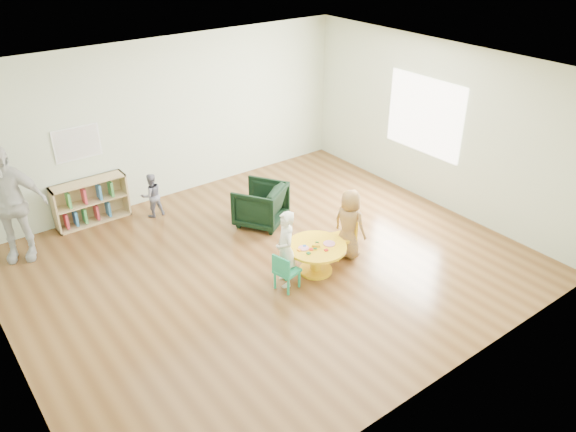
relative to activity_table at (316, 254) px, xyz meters
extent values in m
plane|color=brown|center=(-0.44, 0.53, -0.30)|extent=(7.00, 7.00, 0.00)
cube|color=white|center=(-0.44, 0.53, 2.45)|extent=(7.00, 6.00, 0.10)
cube|color=beige|center=(-0.44, 3.53, 1.10)|extent=(7.00, 0.10, 2.80)
cube|color=beige|center=(-0.44, -2.47, 1.10)|extent=(7.00, 0.10, 2.80)
cube|color=beige|center=(3.06, 0.53, 1.10)|extent=(0.10, 6.00, 2.80)
cube|color=silver|center=(3.04, 0.83, 1.20)|extent=(0.02, 1.60, 1.30)
cylinder|color=yellow|center=(0.00, 0.00, -0.10)|extent=(0.15, 0.15, 0.39)
cylinder|color=yellow|center=(0.00, 0.00, -0.28)|extent=(0.48, 0.48, 0.04)
cylinder|color=yellow|center=(0.00, 0.00, 0.11)|extent=(0.86, 0.86, 0.04)
cylinder|color=pink|center=(-0.19, 0.05, 0.14)|extent=(0.15, 0.15, 0.02)
cylinder|color=pink|center=(0.17, -0.08, 0.14)|extent=(0.17, 0.17, 0.02)
cylinder|color=yellow|center=(-0.02, -0.02, 0.15)|extent=(0.12, 0.11, 0.04)
cylinder|color=#11632F|center=(-0.08, -0.07, 0.15)|extent=(0.05, 0.05, 0.02)
cylinder|color=#11632F|center=(0.05, 0.04, 0.15)|extent=(0.05, 0.05, 0.02)
cube|color=red|center=(0.03, -0.18, 0.14)|extent=(0.06, 0.06, 0.02)
cube|color=orange|center=(-0.27, 0.05, 0.14)|extent=(0.05, 0.05, 0.02)
cube|color=#1752B1|center=(-0.15, 0.08, 0.14)|extent=(0.07, 0.07, 0.02)
cube|color=#11632F|center=(-0.22, -0.10, 0.14)|extent=(0.05, 0.05, 0.02)
cube|color=red|center=(-0.13, -0.04, 0.14)|extent=(0.07, 0.07, 0.02)
cube|color=orange|center=(0.04, 0.04, 0.14)|extent=(0.06, 0.06, 0.02)
cube|color=#1C9C69|center=(-0.57, -0.07, -0.02)|extent=(0.36, 0.36, 0.04)
cube|color=#1C9C69|center=(-0.69, -0.10, 0.13)|extent=(0.10, 0.29, 0.26)
cylinder|color=#1C9C69|center=(-0.71, 0.02, -0.17)|extent=(0.04, 0.04, 0.26)
cylinder|color=#1C9C69|center=(-0.66, -0.21, -0.17)|extent=(0.04, 0.04, 0.26)
cylinder|color=#1C9C69|center=(-0.48, 0.07, -0.17)|extent=(0.04, 0.04, 0.26)
cylinder|color=#1C9C69|center=(-0.43, -0.16, -0.17)|extent=(0.04, 0.04, 0.26)
cube|color=yellow|center=(0.59, 0.10, 0.01)|extent=(0.40, 0.40, 0.04)
cube|color=yellow|center=(0.73, 0.07, 0.17)|extent=(0.11, 0.33, 0.29)
cylinder|color=yellow|center=(0.69, -0.06, -0.16)|extent=(0.04, 0.04, 0.29)
cylinder|color=yellow|center=(0.74, 0.20, -0.16)|extent=(0.04, 0.04, 0.29)
cylinder|color=yellow|center=(0.43, 0.00, -0.16)|extent=(0.04, 0.04, 0.29)
cylinder|color=yellow|center=(0.49, 0.26, -0.16)|extent=(0.04, 0.04, 0.29)
cube|color=tan|center=(-2.62, 3.36, 0.08)|extent=(0.03, 0.30, 0.75)
cube|color=tan|center=(-1.45, 3.36, 0.08)|extent=(0.03, 0.30, 0.75)
cube|color=tan|center=(-2.04, 3.36, -0.28)|extent=(1.20, 0.30, 0.03)
cube|color=tan|center=(-2.04, 3.36, 0.44)|extent=(1.20, 0.30, 0.03)
cube|color=tan|center=(-2.04, 3.36, 0.08)|extent=(1.14, 0.28, 0.03)
cube|color=tan|center=(-2.04, 3.50, 0.08)|extent=(1.20, 0.02, 0.75)
cube|color=#B83140|center=(-2.49, 3.34, -0.12)|extent=(0.04, 0.18, 0.26)
cube|color=teal|center=(-2.34, 3.34, -0.12)|extent=(0.04, 0.18, 0.26)
cube|color=#4AA14D|center=(-2.19, 3.34, -0.12)|extent=(0.04, 0.18, 0.26)
cube|color=#B83140|center=(-1.99, 3.34, -0.12)|extent=(0.04, 0.18, 0.26)
cube|color=teal|center=(-1.79, 3.34, -0.12)|extent=(0.04, 0.18, 0.26)
cube|color=#4AA14D|center=(-2.39, 3.34, 0.23)|extent=(0.04, 0.18, 0.26)
cube|color=#B83140|center=(-2.14, 3.34, 0.23)|extent=(0.04, 0.18, 0.26)
cube|color=teal|center=(-1.89, 3.34, 0.23)|extent=(0.04, 0.18, 0.26)
cube|color=#4AA14D|center=(-1.69, 3.34, 0.23)|extent=(0.04, 0.18, 0.26)
cube|color=white|center=(-2.04, 3.52, 1.05)|extent=(0.74, 0.01, 0.54)
cube|color=#FF3835|center=(-2.04, 3.51, 1.05)|extent=(0.70, 0.00, 0.50)
imported|color=black|center=(0.17, 1.64, 0.05)|extent=(1.03, 1.03, 0.69)
imported|color=white|center=(-0.52, 0.03, 0.26)|extent=(0.40, 0.48, 1.12)
imported|color=#F1A91A|center=(0.66, 0.04, 0.24)|extent=(0.46, 0.59, 1.08)
imported|color=#17193B|center=(-1.14, 2.96, 0.09)|extent=(0.39, 0.31, 0.77)
imported|color=silver|center=(-3.29, 2.95, 0.60)|extent=(1.14, 0.84, 1.80)
camera|label=1|loc=(-4.36, -5.14, 4.32)|focal=35.00mm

